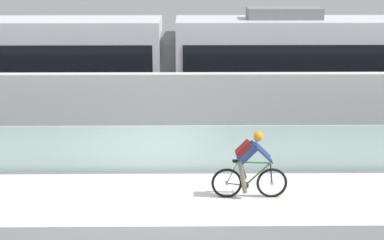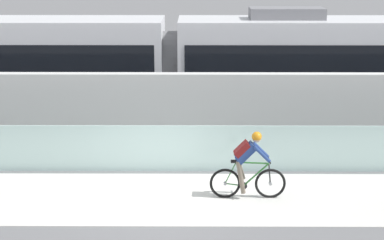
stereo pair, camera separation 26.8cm
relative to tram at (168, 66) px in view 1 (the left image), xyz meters
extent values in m
plane|color=slate|center=(0.05, -6.85, -1.89)|extent=(200.00, 200.00, 0.00)
cube|color=silver|center=(0.05, -6.85, -1.89)|extent=(32.00, 3.20, 0.01)
cube|color=silver|center=(0.05, -5.00, -1.28)|extent=(32.00, 0.05, 1.23)
cube|color=silver|center=(0.05, -3.20, -0.76)|extent=(32.00, 0.36, 2.26)
cube|color=#595654|center=(0.05, -0.72, -1.89)|extent=(32.00, 0.08, 0.01)
cube|color=#595654|center=(0.05, 0.72, -1.89)|extent=(32.00, 0.08, 0.01)
cube|color=#232326|center=(-2.22, 0.00, -1.53)|extent=(1.40, 1.88, 0.20)
cylinder|color=black|center=(-2.22, -0.72, -1.59)|extent=(0.60, 0.10, 0.60)
cylinder|color=black|center=(-2.22, 0.72, -1.59)|extent=(0.60, 0.10, 0.60)
cube|color=silver|center=(5.76, 0.00, 0.01)|extent=(11.00, 2.50, 3.10)
cube|color=black|center=(5.76, 0.00, 0.36)|extent=(10.56, 2.54, 1.04)
cube|color=#19599E|center=(5.76, 0.00, -1.36)|extent=(10.78, 2.53, 0.28)
cube|color=slate|center=(3.78, 0.00, 1.74)|extent=(2.40, 1.10, 0.36)
cube|color=#232326|center=(2.24, 0.00, -1.53)|extent=(1.40, 1.88, 0.20)
cylinder|color=black|center=(2.24, -0.72, -1.59)|extent=(0.60, 0.10, 0.60)
cylinder|color=black|center=(2.24, 0.72, -1.59)|extent=(0.60, 0.10, 0.60)
cylinder|color=#59595B|center=(0.01, 0.00, 0.01)|extent=(0.60, 2.30, 2.30)
torus|color=black|center=(2.57, -6.85, -1.53)|extent=(0.72, 0.06, 0.72)
cylinder|color=#99999E|center=(2.57, -6.85, -1.53)|extent=(0.07, 0.10, 0.07)
torus|color=black|center=(1.52, -6.85, -1.53)|extent=(0.72, 0.06, 0.72)
cylinder|color=#99999E|center=(1.52, -6.85, -1.53)|extent=(0.07, 0.10, 0.07)
cylinder|color=#337233|center=(2.23, -6.85, -1.32)|extent=(0.60, 0.04, 0.58)
cylinder|color=#337233|center=(1.85, -6.85, -1.30)|extent=(0.22, 0.04, 0.59)
cylinder|color=#337233|center=(2.14, -6.85, -1.03)|extent=(0.76, 0.04, 0.07)
cylinder|color=#337233|center=(1.73, -6.85, -1.56)|extent=(0.43, 0.03, 0.09)
cylinder|color=#337233|center=(1.64, -6.85, -1.27)|extent=(0.27, 0.02, 0.53)
cylinder|color=black|center=(2.54, -6.85, -1.29)|extent=(0.08, 0.03, 0.49)
cube|color=black|center=(1.76, -6.85, -0.99)|extent=(0.24, 0.10, 0.05)
cylinder|color=black|center=(2.52, -6.85, -0.94)|extent=(0.03, 0.58, 0.03)
cylinder|color=#262628|center=(1.94, -6.85, -1.59)|extent=(0.18, 0.02, 0.18)
cube|color=navy|center=(1.98, -6.85, -0.78)|extent=(0.50, 0.28, 0.51)
cube|color=maroon|center=(1.89, -6.85, -0.69)|extent=(0.38, 0.30, 0.38)
sphere|color=beige|center=(2.22, -6.85, -0.43)|extent=(0.20, 0.20, 0.20)
sphere|color=orange|center=(2.22, -6.85, -0.40)|extent=(0.23, 0.23, 0.23)
cylinder|color=navy|center=(2.34, -7.01, -0.77)|extent=(0.41, 0.08, 0.41)
cylinder|color=navy|center=(2.34, -6.69, -0.77)|extent=(0.41, 0.08, 0.41)
cylinder|color=#726656|center=(1.87, -6.94, -1.35)|extent=(0.25, 0.11, 0.79)
cylinder|color=#726656|center=(1.87, -6.76, -1.21)|extent=(0.25, 0.11, 0.52)
camera|label=1|loc=(0.56, -20.42, 3.66)|focal=58.27mm
camera|label=2|loc=(0.83, -20.42, 3.66)|focal=58.27mm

